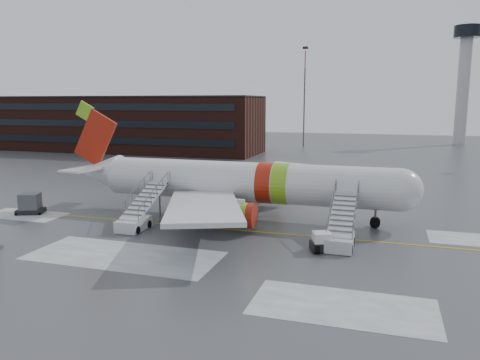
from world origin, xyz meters
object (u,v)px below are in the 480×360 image
(airstair_aft, at_px, (138,216))
(uld_container, at_px, (30,204))
(pushback_tug, at_px, (326,243))
(airliner, at_px, (237,182))
(airstair_fwd, at_px, (341,233))

(airstair_aft, relative_size, uld_container, 2.56)
(pushback_tug, height_order, uld_container, uld_container)
(airstair_aft, xyz_separation_m, pushback_tug, (16.68, -1.61, -0.42))
(airliner, height_order, airstair_fwd, airliner)
(airstair_fwd, xyz_separation_m, uld_container, (-30.67, 1.64, -0.11))
(airstair_aft, bearing_deg, airliner, 42.62)
(airliner, xyz_separation_m, airstair_aft, (-7.10, -6.54, -2.35))
(airliner, relative_size, airstair_aft, 4.55)
(airstair_aft, height_order, pushback_tug, airstair_aft)
(airliner, bearing_deg, uld_container, -166.31)
(airliner, height_order, uld_container, airliner)
(airstair_fwd, height_order, uld_container, airstair_fwd)
(airstair_aft, bearing_deg, pushback_tug, -5.53)
(airliner, bearing_deg, airstair_fwd, -31.77)
(airliner, distance_m, pushback_tug, 12.88)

